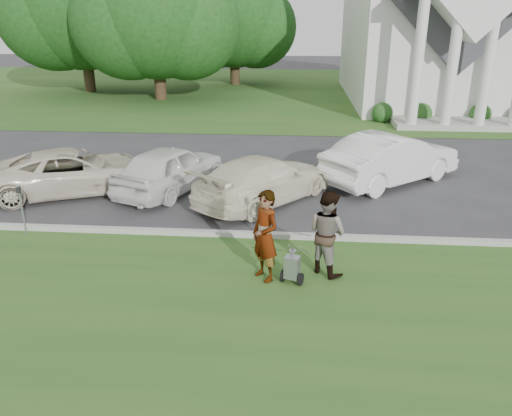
# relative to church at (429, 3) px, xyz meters

# --- Properties ---
(ground) EXTENTS (120.00, 120.00, 0.00)m
(ground) POSITION_rel_church_xyz_m (-9.00, -23.11, -5.94)
(ground) COLOR #333335
(ground) RESTS_ON ground
(grass_strip) EXTENTS (80.00, 7.00, 0.01)m
(grass_strip) POSITION_rel_church_xyz_m (-9.00, -26.11, -5.93)
(grass_strip) COLOR #28571E
(grass_strip) RESTS_ON ground
(church_lawn) EXTENTS (80.00, 30.00, 0.01)m
(church_lawn) POSITION_rel_church_xyz_m (-9.00, 3.89, -5.93)
(church_lawn) COLOR #28571E
(church_lawn) RESTS_ON ground
(curb) EXTENTS (80.00, 0.18, 0.15)m
(curb) POSITION_rel_church_xyz_m (-9.00, -22.56, -5.86)
(curb) COLOR #9E9E93
(curb) RESTS_ON ground
(church) EXTENTS (9.19, 19.00, 24.10)m
(church) POSITION_rel_church_xyz_m (0.00, 0.00, 0.00)
(church) COLOR white
(church) RESTS_ON ground
(tree_left) EXTENTS (10.63, 8.40, 9.71)m
(tree_left) POSITION_rel_church_xyz_m (-17.01, -1.13, -0.83)
(tree_left) COLOR #332316
(tree_left) RESTS_ON ground
(tree_far) EXTENTS (11.64, 9.20, 10.73)m
(tree_far) POSITION_rel_church_xyz_m (-23.01, 1.87, -0.25)
(tree_far) COLOR #332316
(tree_far) RESTS_ON ground
(tree_back) EXTENTS (9.61, 7.60, 8.89)m
(tree_back) POSITION_rel_church_xyz_m (-13.01, 6.87, -1.21)
(tree_back) COLOR #332316
(tree_back) RESTS_ON ground
(striping_cart) EXTENTS (0.65, 0.96, 0.83)m
(striping_cart) POSITION_rel_church_xyz_m (-8.02, -24.78, -5.58)
(striping_cart) COLOR black
(striping_cart) RESTS_ON ground
(person_left) EXTENTS (0.82, 0.86, 1.98)m
(person_left) POSITION_rel_church_xyz_m (-8.60, -24.64, -4.95)
(person_left) COLOR #999999
(person_left) RESTS_ON ground
(person_right) EXTENTS (1.15, 1.15, 1.88)m
(person_right) POSITION_rel_church_xyz_m (-7.30, -24.24, -5.00)
(person_right) COLOR #999999
(person_right) RESTS_ON ground
(parking_meter_near) EXTENTS (0.10, 0.09, 1.32)m
(parking_meter_near) POSITION_rel_church_xyz_m (-8.62, -22.93, -5.11)
(parking_meter_near) COLOR #92959A
(parking_meter_near) RESTS_ON ground
(parking_meter_far) EXTENTS (0.10, 0.09, 1.33)m
(parking_meter_far) POSITION_rel_church_xyz_m (-14.86, -22.86, -5.10)
(parking_meter_far) COLOR #92959A
(parking_meter_far) RESTS_ON ground
(car_a) EXTENTS (5.44, 4.06, 1.37)m
(car_a) POSITION_rel_church_xyz_m (-14.95, -19.57, -5.25)
(car_a) COLOR beige
(car_a) RESTS_ON ground
(car_b) EXTENTS (3.24, 4.72, 1.49)m
(car_b) POSITION_rel_church_xyz_m (-11.95, -19.16, -5.19)
(car_b) COLOR white
(car_b) RESTS_ON ground
(car_c) EXTENTS (4.47, 4.98, 1.39)m
(car_c) POSITION_rel_church_xyz_m (-8.95, -19.92, -5.24)
(car_c) COLOR #F2ECCE
(car_c) RESTS_ON ground
(car_d) EXTENTS (5.03, 4.59, 1.67)m
(car_d) POSITION_rel_church_xyz_m (-4.84, -17.75, -5.10)
(car_d) COLOR white
(car_d) RESTS_ON ground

